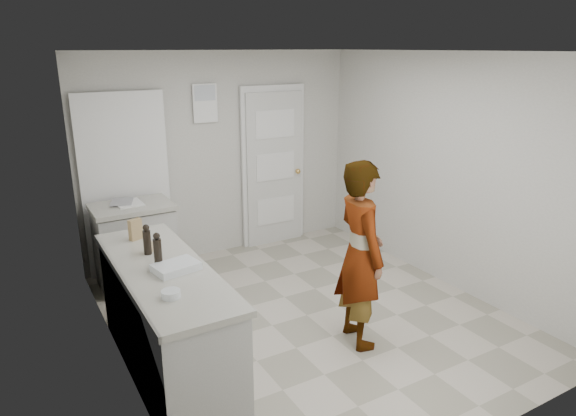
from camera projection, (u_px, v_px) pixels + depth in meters
ground at (307, 315)px, 5.07m from camera, size 4.00×4.00×0.00m
room_shell at (211, 176)px, 6.29m from camera, size 4.00×4.00×4.00m
main_counter at (167, 324)px, 4.08m from camera, size 0.64×1.96×0.93m
side_counter at (136, 248)px, 5.62m from camera, size 0.84×0.61×0.93m
person at (360, 254)px, 4.41m from camera, size 0.51×0.67×1.66m
cake_mix_box at (135, 229)px, 4.46m from camera, size 0.12×0.09×0.19m
spice_jar at (149, 247)px, 4.21m from camera, size 0.06×0.06×0.09m
oil_cruet_a at (147, 240)px, 4.14m from camera, size 0.06×0.06×0.25m
oil_cruet_b at (158, 251)px, 3.88m from camera, size 0.06×0.06×0.28m
baking_dish at (176, 267)px, 3.86m from camera, size 0.36×0.28×0.06m
egg_bowl at (171, 294)px, 3.45m from camera, size 0.13×0.13×0.05m
papers at (129, 203)px, 5.51m from camera, size 0.27×0.34×0.01m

